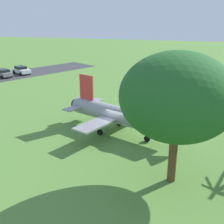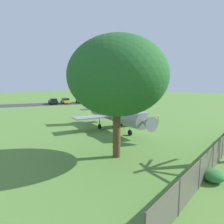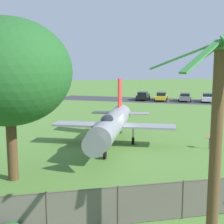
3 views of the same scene
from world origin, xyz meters
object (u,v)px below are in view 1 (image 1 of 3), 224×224
object	(u,v)px
display_jet	(122,116)
parked_car_white	(21,70)
parked_car_gray	(3,73)
info_plaque	(152,105)
shade_tree	(177,97)

from	to	relation	value
display_jet	parked_car_white	bearing A→B (deg)	160.61
parked_car_gray	display_jet	bearing A→B (deg)	171.57
info_plaque	parked_car_gray	world-z (taller)	parked_car_gray
display_jet	info_plaque	distance (m)	7.81
info_plaque	parked_car_gray	bearing A→B (deg)	66.26
display_jet	parked_car_gray	bearing A→B (deg)	166.88
shade_tree	info_plaque	xyz separation A→B (m)	(14.71, 3.16, -5.39)
display_jet	parked_car_gray	distance (m)	33.88
info_plaque	shade_tree	bearing A→B (deg)	-167.89
parked_car_gray	shade_tree	bearing A→B (deg)	168.01
parked_car_white	display_jet	bearing A→B (deg)	-11.69
shade_tree	parked_car_white	bearing A→B (deg)	44.68
display_jet	parked_car_white	world-z (taller)	display_jet
display_jet	shade_tree	xyz separation A→B (m)	(-7.28, -5.31, 4.30)
info_plaque	parked_car_white	distance (m)	31.88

